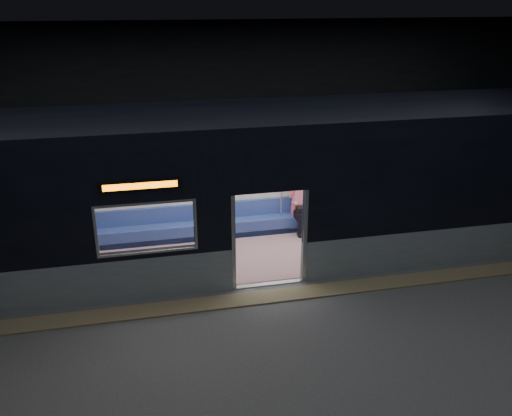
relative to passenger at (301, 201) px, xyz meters
name	(u,v)px	position (x,y,z in m)	size (l,w,h in m)	color
station_floor	(282,311)	(-1.43, -3.55, -0.83)	(24.00, 14.00, 0.01)	#47494C
station_envelope	(286,121)	(-1.43, -3.55, 2.84)	(24.00, 14.00, 5.00)	black
tactile_strip	(275,296)	(-1.43, -3.00, -0.81)	(22.80, 0.50, 0.03)	#8C7F59
metro_car	(253,178)	(-1.43, -1.00, 1.02)	(18.00, 3.04, 3.35)	#8C9FA7
passenger	(301,201)	(0.00, 0.00, 0.00)	(0.42, 0.72, 1.43)	black
handbag	(302,209)	(-0.03, -0.24, -0.13)	(0.28, 0.24, 0.14)	black
transit_map	(278,173)	(-0.51, 0.31, 0.66)	(1.04, 0.03, 0.67)	white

